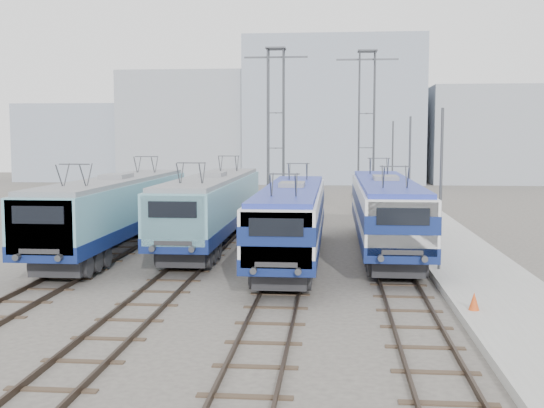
{
  "coord_description": "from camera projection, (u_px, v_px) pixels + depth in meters",
  "views": [
    {
      "loc": [
        4.22,
        -26.64,
        5.83
      ],
      "look_at": [
        1.11,
        7.0,
        2.47
      ],
      "focal_mm": 45.0,
      "sensor_mm": 36.0,
      "label": 1
    }
  ],
  "objects": [
    {
      "name": "ground",
      "position": [
        229.0,
        282.0,
        27.36
      ],
      "size": [
        160.0,
        160.0,
        0.0
      ],
      "primitive_type": "plane",
      "color": "#514C47"
    },
    {
      "name": "platform",
      "position": [
        453.0,
        249.0,
        34.34
      ],
      "size": [
        4.0,
        70.0,
        0.3
      ],
      "primitive_type": "cube",
      "color": "#9E9E99",
      "rests_on": "ground"
    },
    {
      "name": "locomotive_far_left",
      "position": [
        115.0,
        207.0,
        34.2
      ],
      "size": [
        2.9,
        18.33,
        3.45
      ],
      "color": "navy",
      "rests_on": "ground"
    },
    {
      "name": "locomotive_center_left",
      "position": [
        212.0,
        204.0,
        36.16
      ],
      "size": [
        2.89,
        18.24,
        3.43
      ],
      "color": "navy",
      "rests_on": "ground"
    },
    {
      "name": "locomotive_center_right",
      "position": [
        292.0,
        215.0,
        31.52
      ],
      "size": [
        2.72,
        17.21,
        3.23
      ],
      "color": "navy",
      "rests_on": "ground"
    },
    {
      "name": "locomotive_far_right",
      "position": [
        385.0,
        207.0,
        34.0
      ],
      "size": [
        2.85,
        18.0,
        3.38
      ],
      "color": "navy",
      "rests_on": "ground"
    },
    {
      "name": "catenary_tower_west",
      "position": [
        276.0,
        125.0,
        48.5
      ],
      "size": [
        4.5,
        1.2,
        12.0
      ],
      "color": "#3F4247",
      "rests_on": "ground"
    },
    {
      "name": "catenary_tower_east",
      "position": [
        366.0,
        125.0,
        49.89
      ],
      "size": [
        4.5,
        1.2,
        12.0
      ],
      "color": "#3F4247",
      "rests_on": "ground"
    },
    {
      "name": "mast_front",
      "position": [
        441.0,
        193.0,
        28.21
      ],
      "size": [
        0.12,
        0.12,
        7.0
      ],
      "primitive_type": "cylinder",
      "color": "#3F4247",
      "rests_on": "ground"
    },
    {
      "name": "mast_mid",
      "position": [
        409.0,
        176.0,
        40.1
      ],
      "size": [
        0.12,
        0.12,
        7.0
      ],
      "primitive_type": "cylinder",
      "color": "#3F4247",
      "rests_on": "ground"
    },
    {
      "name": "mast_rear",
      "position": [
        392.0,
        167.0,
        51.99
      ],
      "size": [
        0.12,
        0.12,
        7.0
      ],
      "primitive_type": "cylinder",
      "color": "#3F4247",
      "rests_on": "ground"
    },
    {
      "name": "safety_cone",
      "position": [
        474.0,
        301.0,
        21.75
      ],
      "size": [
        0.34,
        0.34,
        0.58
      ],
      "primitive_type": "cone",
      "color": "#CE4718",
      "rests_on": "platform"
    },
    {
      "name": "building_west",
      "position": [
        196.0,
        127.0,
        89.39
      ],
      "size": [
        18.0,
        12.0,
        14.0
      ],
      "primitive_type": "cube",
      "color": "#8F96A0",
      "rests_on": "ground"
    },
    {
      "name": "building_center",
      "position": [
        334.0,
        112.0,
        87.54
      ],
      "size": [
        22.0,
        14.0,
        18.0
      ],
      "primitive_type": "cube",
      "color": "#8A95A7",
      "rests_on": "ground"
    },
    {
      "name": "building_east",
      "position": [
        492.0,
        135.0,
        86.01
      ],
      "size": [
        16.0,
        12.0,
        12.0
      ],
      "primitive_type": "cube",
      "color": "#8F96A0",
      "rests_on": "ground"
    },
    {
      "name": "building_far_west",
      "position": [
        78.0,
        143.0,
        91.05
      ],
      "size": [
        14.0,
        10.0,
        10.0
      ],
      "primitive_type": "cube",
      "color": "#8A95A7",
      "rests_on": "ground"
    }
  ]
}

